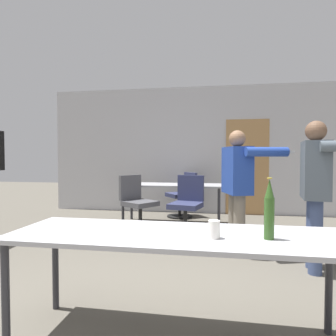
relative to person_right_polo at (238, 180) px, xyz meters
name	(u,v)px	position (x,y,z in m)	size (l,w,h in m)	color
back_wall	(197,151)	(-0.72, 2.72, 0.45)	(6.62, 0.12, 2.79)	#BCBCC1
conference_table_near	(176,243)	(-0.52, -2.02, -0.27)	(2.19, 0.70, 0.74)	#A8A8AD
conference_table_far	(172,188)	(-1.10, 1.51, -0.28)	(1.84, 0.66, 0.74)	#A8A8AD
person_right_polo	(238,180)	(0.00, 0.00, 0.00)	(0.87, 0.68, 1.58)	slate
person_near_casual	(316,182)	(0.79, -0.52, 0.03)	(0.74, 0.74, 1.63)	#3D4C75
office_chair_far_right	(137,205)	(-1.58, 0.85, -0.50)	(0.68, 0.66, 0.93)	black
office_chair_near_pushed	(183,196)	(-0.98, 2.21, -0.51)	(0.69, 0.67, 0.92)	black
office_chair_mid_tucked	(187,207)	(-0.74, 0.75, -0.49)	(0.55, 0.61, 0.94)	black
beer_bottle	(269,210)	(0.06, -2.07, -0.02)	(0.06, 0.06, 0.38)	#2D511E
drink_cup	(214,229)	(-0.27, -2.10, -0.15)	(0.07, 0.07, 0.11)	silver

